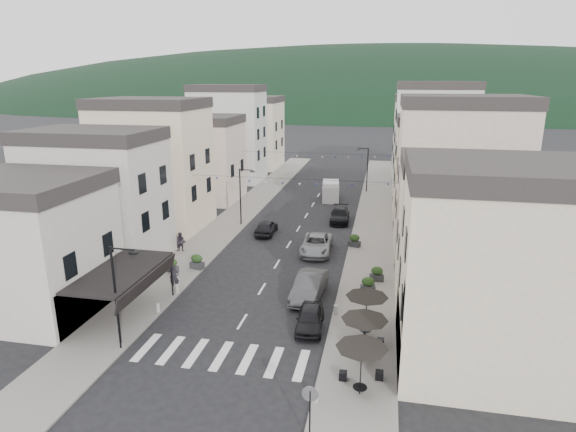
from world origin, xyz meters
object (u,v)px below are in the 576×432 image
object	(u,v)px
parked_car_b	(309,286)
pedestrian_b	(181,242)
parked_car_c	(316,244)
parked_car_d	(340,215)
pedestrian_a	(175,278)
delivery_van	(331,190)
parked_car_a	(310,318)
parked_car_e	(266,227)

from	to	relation	value
parked_car_b	pedestrian_b	distance (m)	14.21
parked_car_b	parked_car_c	world-z (taller)	parked_car_b
parked_car_d	pedestrian_a	distance (m)	22.28
parked_car_b	parked_car_d	size ratio (longest dim) A/B	1.05
delivery_van	pedestrian_a	distance (m)	30.59
parked_car_a	pedestrian_b	bearing A→B (deg)	136.45
parked_car_a	parked_car_e	size ratio (longest dim) A/B	0.93
parked_car_a	parked_car_e	distance (m)	19.03
parked_car_c	pedestrian_b	bearing A→B (deg)	-170.54
parked_car_c	delivery_van	distance (m)	19.60
parked_car_c	pedestrian_a	bearing A→B (deg)	-133.63
delivery_van	parked_car_d	bearing A→B (deg)	-84.11
parked_car_d	pedestrian_b	bearing A→B (deg)	-139.05
parked_car_d	delivery_van	size ratio (longest dim) A/B	0.93
delivery_van	parked_car_e	bearing A→B (deg)	-113.10
parked_car_d	delivery_van	distance (m)	9.88
delivery_van	pedestrian_a	size ratio (longest dim) A/B	2.89
parked_car_d	delivery_van	world-z (taller)	delivery_van
delivery_van	pedestrian_b	distance (m)	24.43
parked_car_c	pedestrian_b	world-z (taller)	pedestrian_b
parked_car_d	parked_car_e	world-z (taller)	parked_car_e
parked_car_e	pedestrian_a	xyz separation A→B (m)	(-3.25, -14.21, 0.31)
parked_car_b	parked_car_e	size ratio (longest dim) A/B	1.21
parked_car_c	pedestrian_a	size ratio (longest dim) A/B	3.01
delivery_van	pedestrian_a	xyz separation A→B (m)	(-7.86, -29.57, -0.16)
parked_car_a	pedestrian_a	xyz separation A→B (m)	(-10.38, 3.43, 0.36)
parked_car_d	pedestrian_b	world-z (taller)	pedestrian_b
pedestrian_b	delivery_van	bearing A→B (deg)	61.05
parked_car_d	pedestrian_a	world-z (taller)	pedestrian_a
parked_car_e	parked_car_c	bearing A→B (deg)	142.38
parked_car_d	pedestrian_a	size ratio (longest dim) A/B	2.68
pedestrian_b	parked_car_d	bearing A→B (deg)	40.94
parked_car_a	parked_car_d	size ratio (longest dim) A/B	0.81
parked_car_b	pedestrian_a	bearing A→B (deg)	-170.98
parked_car_e	parked_car_d	bearing A→B (deg)	-140.20
pedestrian_a	pedestrian_b	distance (m)	8.12
parked_car_e	delivery_van	distance (m)	16.04
parked_car_b	parked_car_c	xyz separation A→B (m)	(-0.80, 9.15, -0.08)
parked_car_a	parked_car_b	world-z (taller)	parked_car_b
parked_car_d	pedestrian_a	xyz separation A→B (m)	(-9.96, -19.93, 0.32)
parked_car_a	parked_car_c	xyz separation A→B (m)	(-1.52, 13.43, 0.09)
parked_car_e	delivery_van	world-z (taller)	delivery_van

